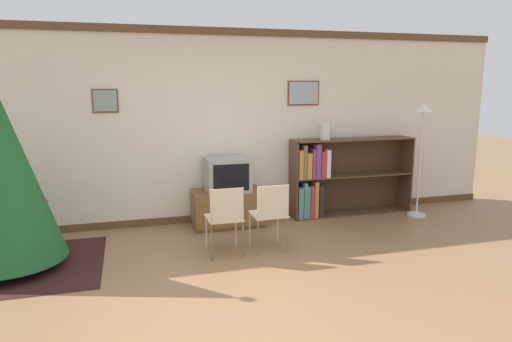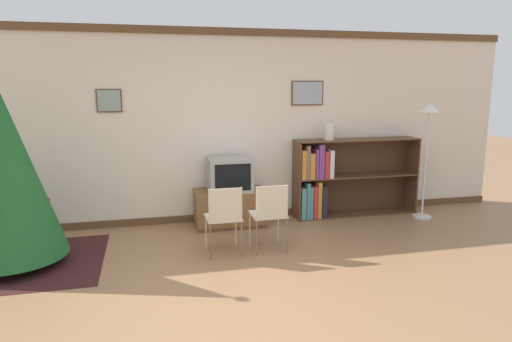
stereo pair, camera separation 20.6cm
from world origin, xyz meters
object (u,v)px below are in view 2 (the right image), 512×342
television (230,174)px  standing_lamp (428,131)px  folding_chair_left (224,216)px  vase (329,132)px  bookshelf (333,179)px  folding_chair_right (270,213)px  christmas_tree (3,171)px  tv_console (230,208)px

television → standing_lamp: size_ratio=0.35×
folding_chair_left → vase: bearing=34.7°
bookshelf → folding_chair_right: bearing=-136.7°
bookshelf → standing_lamp: 1.51m
television → standing_lamp: bearing=-5.9°
vase → standing_lamp: bearing=-16.1°
television → vase: 1.58m
bookshelf → vase: size_ratio=7.93×
folding_chair_right → vase: vase is taller
christmas_tree → folding_chair_left: bearing=-7.0°
television → vase: (1.49, 0.10, 0.54)m
standing_lamp → television: bearing=174.1°
christmas_tree → tv_console: size_ratio=2.16×
tv_console → television: size_ratio=1.65×
christmas_tree → vase: christmas_tree is taller
vase → standing_lamp: 1.41m
television → tv_console: bearing=90.0°
folding_chair_left → standing_lamp: standing_lamp is taller
standing_lamp → folding_chair_left: bearing=-165.1°
christmas_tree → television: size_ratio=3.56×
television → bookshelf: size_ratio=0.31×
christmas_tree → standing_lamp: bearing=5.7°
television → christmas_tree: bearing=-162.0°
bookshelf → vase: bearing=-175.3°
television → vase: bearing=3.7°
television → folding_chair_right: bearing=-76.5°
television → bookshelf: bearing=3.8°
christmas_tree → vase: (4.06, 0.93, 0.22)m
tv_console → folding_chair_left: folding_chair_left is taller
folding_chair_left → standing_lamp: size_ratio=0.49×
folding_chair_right → standing_lamp: 2.82m
christmas_tree → folding_chair_left: 2.39m
tv_console → vase: vase is taller
christmas_tree → tv_console: (2.57, 0.84, -0.80)m
tv_console → vase: (1.49, 0.09, 1.02)m
tv_console → bookshelf: bookshelf is taller
folding_chair_left → bookshelf: (1.83, 1.22, 0.09)m
christmas_tree → bookshelf: 4.27m
tv_console → folding_chair_left: 1.17m
television → folding_chair_left: television is taller
bookshelf → vase: vase is taller
tv_console → folding_chair_right: 1.17m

